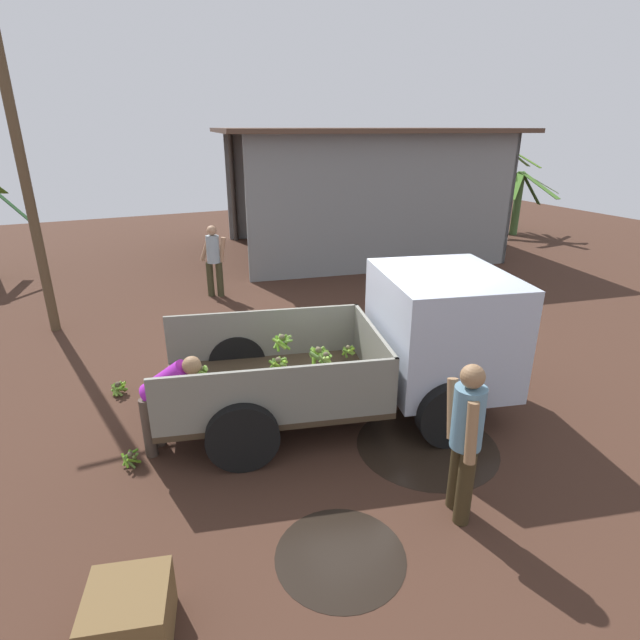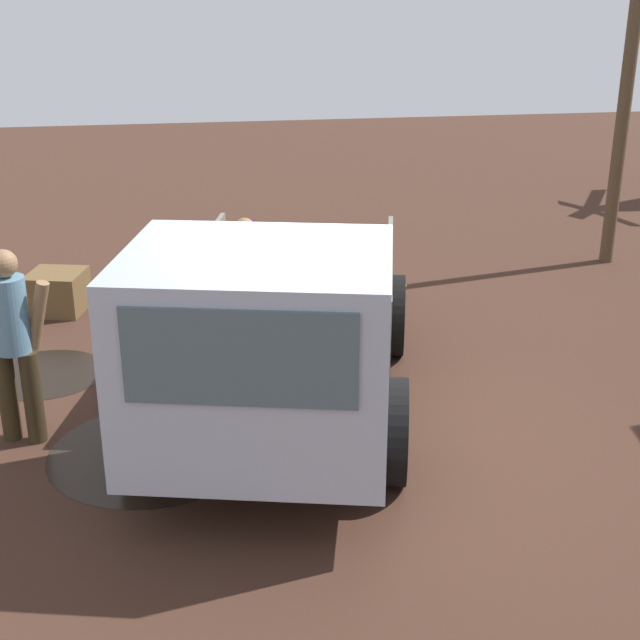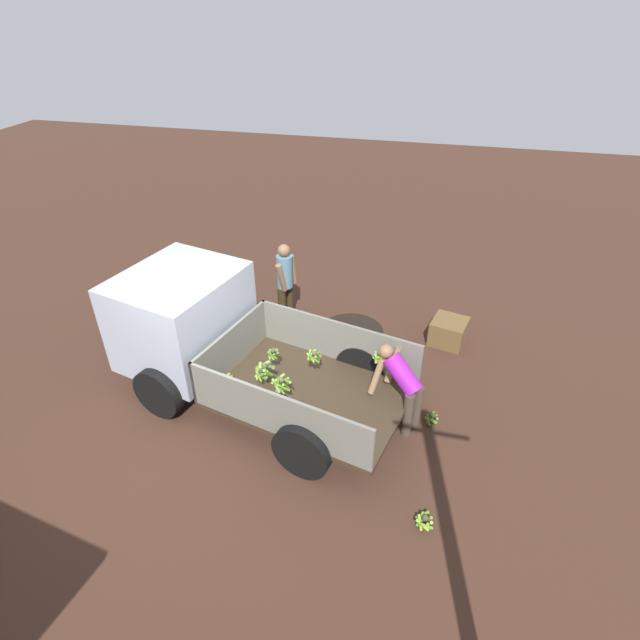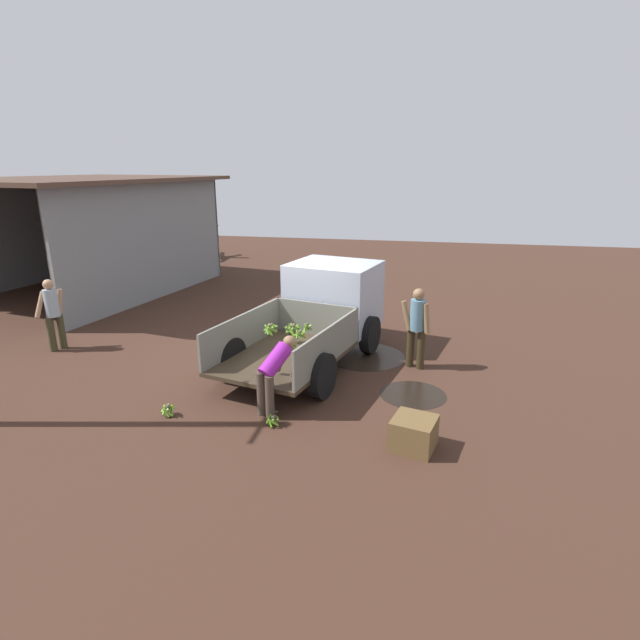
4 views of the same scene
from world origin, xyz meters
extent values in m
plane|color=#3F271C|center=(0.00, 0.00, 0.00)|extent=(36.00, 36.00, 0.00)
cylinder|color=black|center=(-1.85, -2.81, 0.00)|extent=(1.24, 1.24, 0.01)
cylinder|color=black|center=(-0.07, -1.70, 0.00)|extent=(1.78, 1.78, 0.01)
cube|color=#3A2D1F|center=(-1.64, -0.28, 0.47)|extent=(3.26, 2.59, 0.08)
cube|color=slate|center=(-1.41, 0.65, 0.88)|extent=(2.80, 0.73, 0.73)
cube|color=slate|center=(-1.87, -1.21, 0.88)|extent=(2.80, 0.73, 0.73)
cube|color=slate|center=(-0.27, -0.61, 0.88)|extent=(0.52, 1.92, 0.73)
cube|color=#ADB7CA|center=(0.67, -0.84, 1.19)|extent=(2.06, 2.26, 1.53)
cube|color=#4C606B|center=(1.48, -1.04, 1.50)|extent=(0.40, 1.51, 0.67)
cylinder|color=black|center=(0.67, 0.20, 0.43)|extent=(0.89, 0.42, 0.86)
cylinder|color=black|center=(0.19, -1.77, 0.43)|extent=(0.89, 0.42, 0.86)
cylinder|color=black|center=(-1.82, 0.81, 0.43)|extent=(0.89, 0.42, 0.86)
cylinder|color=black|center=(-2.30, -1.16, 0.43)|extent=(0.89, 0.42, 0.86)
sphere|color=brown|center=(-0.37, -0.07, 0.75)|extent=(0.06, 0.06, 0.06)
cylinder|color=#5A882B|center=(-0.40, -0.13, 0.70)|extent=(0.16, 0.10, 0.11)
cylinder|color=#84B136|center=(-0.34, -0.12, 0.70)|extent=(0.16, 0.10, 0.12)
cylinder|color=#7EB027|center=(-0.31, -0.06, 0.69)|extent=(0.05, 0.15, 0.14)
cylinder|color=olive|center=(-0.34, -0.01, 0.69)|extent=(0.15, 0.10, 0.13)
cylinder|color=#639D21|center=(-0.38, -0.02, 0.68)|extent=(0.15, 0.08, 0.15)
cylinder|color=#577928|center=(-0.41, -0.07, 0.68)|extent=(0.04, 0.13, 0.16)
sphere|color=brown|center=(-1.33, 0.11, 1.01)|extent=(0.08, 0.08, 0.08)
cylinder|color=#66B025|center=(-1.39, 0.12, 0.92)|extent=(0.07, 0.18, 0.20)
cylinder|color=#7AAA33|center=(-1.39, 0.05, 0.95)|extent=(0.18, 0.19, 0.15)
cylinder|color=#6DAD30|center=(-1.33, 0.04, 0.93)|extent=(0.19, 0.05, 0.19)
cylinder|color=#76B240|center=(-1.25, 0.05, 0.96)|extent=(0.18, 0.20, 0.12)
cylinder|color=#4C7720|center=(-1.27, 0.11, 0.91)|extent=(0.05, 0.17, 0.21)
cylinder|color=#7AA047|center=(-1.27, 0.18, 0.95)|extent=(0.19, 0.18, 0.16)
cylinder|color=#578627|center=(-1.31, 0.18, 0.92)|extent=(0.19, 0.08, 0.20)
cylinder|color=#6EA433|center=(-1.37, 0.17, 0.93)|extent=(0.18, 0.15, 0.19)
sphere|color=brown|center=(-2.63, -0.66, 1.15)|extent=(0.08, 0.08, 0.08)
cylinder|color=olive|center=(-2.58, -0.65, 1.08)|extent=(0.08, 0.16, 0.17)
cylinder|color=#7CAC41|center=(-2.61, -0.61, 1.08)|extent=(0.16, 0.10, 0.17)
cylinder|color=#5D9E20|center=(-2.67, -0.61, 1.09)|extent=(0.16, 0.15, 0.15)
cylinder|color=#587F36|center=(-2.69, -0.67, 1.09)|extent=(0.08, 0.18, 0.15)
cylinder|color=#7EA840|center=(-2.66, -0.72, 1.08)|extent=(0.17, 0.12, 0.16)
cylinder|color=olive|center=(-2.59, -0.71, 1.09)|extent=(0.16, 0.14, 0.15)
sphere|color=#4B4330|center=(-0.97, -0.58, 0.96)|extent=(0.08, 0.08, 0.08)
cylinder|color=#88AF49|center=(-0.97, -0.63, 0.90)|extent=(0.14, 0.04, 0.14)
cylinder|color=#82B23B|center=(-0.94, -0.61, 0.89)|extent=(0.12, 0.11, 0.15)
cylinder|color=#6AA836|center=(-0.92, -0.57, 0.90)|extent=(0.06, 0.13, 0.15)
cylinder|color=olive|center=(-0.95, -0.53, 0.90)|extent=(0.14, 0.08, 0.14)
cylinder|color=#4E7925|center=(-0.98, -0.53, 0.90)|extent=(0.15, 0.08, 0.14)
cylinder|color=#4B7622|center=(-1.02, -0.57, 0.91)|extent=(0.07, 0.15, 0.13)
cylinder|color=olive|center=(-1.02, -0.62, 0.91)|extent=(0.12, 0.15, 0.12)
sphere|color=brown|center=(-0.93, -0.27, 0.90)|extent=(0.09, 0.09, 0.09)
cylinder|color=#6FAB29|center=(-0.99, -0.24, 0.80)|extent=(0.13, 0.19, 0.22)
cylinder|color=#587D37|center=(-0.99, -0.34, 0.83)|extent=(0.22, 0.19, 0.17)
cylinder|color=#619B2E|center=(-0.88, -0.35, 0.84)|extent=(0.24, 0.17, 0.14)
cylinder|color=#77A435|center=(-0.85, -0.26, 0.81)|extent=(0.08, 0.22, 0.20)
cylinder|color=#557728|center=(-0.91, -0.18, 0.82)|extent=(0.24, 0.11, 0.18)
sphere|color=brown|center=(-1.64, -0.59, 1.03)|extent=(0.08, 0.08, 0.08)
cylinder|color=olive|center=(-1.64, -0.66, 0.97)|extent=(0.17, 0.05, 0.14)
cylinder|color=#77A93D|center=(-1.58, -0.63, 0.97)|extent=(0.14, 0.16, 0.13)
cylinder|color=#73A828|center=(-1.56, -0.59, 0.98)|extent=(0.05, 0.19, 0.11)
cylinder|color=olive|center=(-1.59, -0.53, 0.98)|extent=(0.17, 0.13, 0.11)
cylinder|color=#5B8D21|center=(-1.65, -0.52, 0.97)|extent=(0.17, 0.07, 0.14)
cylinder|color=#66983A|center=(-1.69, -0.58, 0.95)|extent=(0.07, 0.15, 0.17)
cylinder|color=#548523|center=(-1.70, -0.63, 0.98)|extent=(0.13, 0.18, 0.12)
sphere|color=#403A2A|center=(-0.91, -0.18, 0.87)|extent=(0.07, 0.07, 0.07)
cylinder|color=#4F732E|center=(-0.98, -0.15, 0.82)|extent=(0.10, 0.18, 0.12)
cylinder|color=#528725|center=(-0.97, -0.20, 0.81)|extent=(0.08, 0.17, 0.13)
cylinder|color=olive|center=(-0.94, -0.23, 0.81)|extent=(0.15, 0.12, 0.15)
cylinder|color=olive|center=(-0.88, -0.26, 0.83)|extent=(0.19, 0.09, 0.10)
cylinder|color=#71A346|center=(-0.85, -0.21, 0.81)|extent=(0.11, 0.16, 0.14)
cylinder|color=#74A93B|center=(-0.85, -0.16, 0.81)|extent=(0.08, 0.17, 0.14)
cylinder|color=#74AC31|center=(-0.88, -0.14, 0.80)|extent=(0.14, 0.10, 0.17)
cylinder|color=olive|center=(-0.93, -0.13, 0.80)|extent=(0.15, 0.09, 0.16)
cylinder|color=brown|center=(-4.51, 4.56, 3.10)|extent=(0.18, 0.18, 6.19)
cylinder|color=#342916|center=(-0.52, -2.91, 0.42)|extent=(0.21, 0.21, 0.83)
cylinder|color=#342916|center=(-0.44, -2.69, 0.42)|extent=(0.21, 0.21, 0.83)
cylinder|color=#5B849C|center=(-0.49, -2.80, 1.16)|extent=(0.40, 0.40, 0.66)
sphere|color=#8C6746|center=(-0.49, -2.80, 1.60)|extent=(0.24, 0.24, 0.24)
cylinder|color=#8C6746|center=(-0.49, -2.58, 1.14)|extent=(0.19, 0.29, 0.62)
cylinder|color=#463930|center=(-3.15, -0.27, 0.39)|extent=(0.21, 0.21, 0.78)
cylinder|color=#463930|center=(-3.27, -0.46, 0.39)|extent=(0.21, 0.21, 0.78)
cylinder|color=purple|center=(-3.00, -0.49, 0.96)|extent=(0.71, 0.59, 0.59)
sphere|color=#8C6746|center=(-2.72, -0.67, 1.21)|extent=(0.22, 0.22, 0.22)
cylinder|color=#8C6746|center=(-2.62, -0.49, 0.85)|extent=(0.26, 0.33, 0.57)
cylinder|color=#8C6746|center=(-2.83, -0.83, 0.85)|extent=(0.26, 0.33, 0.57)
sphere|color=#453E2C|center=(-3.54, 1.28, 0.17)|extent=(0.09, 0.09, 0.09)
cylinder|color=#5E8E24|center=(-3.59, 1.29, 0.09)|extent=(0.09, 0.16, 0.17)
cylinder|color=#7CAF3E|center=(-3.59, 1.26, 0.10)|extent=(0.09, 0.17, 0.17)
cylinder|color=olive|center=(-3.56, 1.23, 0.09)|extent=(0.15, 0.10, 0.18)
cylinder|color=#4F7F22|center=(-3.50, 1.21, 0.12)|extent=(0.19, 0.12, 0.12)
cylinder|color=#568B20|center=(-3.48, 1.25, 0.10)|extent=(0.10, 0.17, 0.16)
cylinder|color=#7AAD26|center=(-3.48, 1.30, 0.10)|extent=(0.10, 0.17, 0.16)
cylinder|color=#79AD31|center=(-3.51, 1.35, 0.12)|extent=(0.19, 0.10, 0.12)
cylinder|color=olive|center=(-3.56, 1.35, 0.11)|extent=(0.19, 0.09, 0.14)
sphere|color=brown|center=(-3.52, -0.58, 0.17)|extent=(0.07, 0.07, 0.07)
cylinder|color=#5C8E1E|center=(-3.49, -0.65, 0.11)|extent=(0.17, 0.10, 0.14)
cylinder|color=olive|center=(-3.47, -0.60, 0.09)|extent=(0.07, 0.14, 0.17)
cylinder|color=olive|center=(-3.47, -0.56, 0.09)|extent=(0.10, 0.14, 0.17)
cylinder|color=#4D871B|center=(-3.51, -0.51, 0.12)|extent=(0.19, 0.05, 0.10)
cylinder|color=#579620|center=(-3.56, -0.54, 0.10)|extent=(0.14, 0.13, 0.15)
cylinder|color=#67A523|center=(-3.58, -0.60, 0.11)|extent=(0.08, 0.17, 0.14)
cylinder|color=#587733|center=(-3.54, -0.63, 0.09)|extent=(0.14, 0.09, 0.17)
cube|color=brown|center=(-3.70, -2.86, 0.24)|extent=(0.76, 0.76, 0.49)
camera|label=1|loc=(-3.49, -5.98, 3.78)|focal=28.00mm
camera|label=2|loc=(6.72, -1.37, 3.81)|focal=50.00mm
camera|label=3|loc=(-3.16, 5.30, 5.67)|focal=28.00mm
camera|label=4|loc=(-10.53, -2.82, 4.13)|focal=28.00mm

